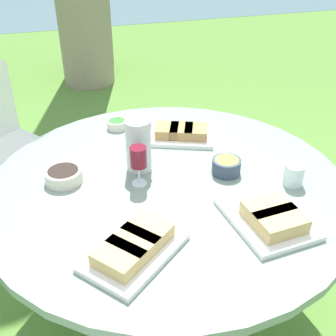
{
  "coord_description": "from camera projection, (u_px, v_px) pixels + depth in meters",
  "views": [
    {
      "loc": [
        -0.4,
        -1.33,
        1.64
      ],
      "look_at": [
        0.0,
        0.0,
        0.77
      ],
      "focal_mm": 45.0,
      "sensor_mm": 36.0,
      "label": 1
    }
  ],
  "objects": [
    {
      "name": "ground_plane",
      "position": [
        168.0,
        301.0,
        2.05
      ],
      "size": [
        40.0,
        40.0,
        0.0
      ],
      "primitive_type": "plane",
      "color": "#5B8C38"
    },
    {
      "name": "river_strip",
      "position": [
        55.0,
        4.0,
        8.08
      ],
      "size": [
        40.0,
        4.03,
        0.01
      ],
      "color": "slate",
      "rests_on": "ground_plane"
    },
    {
      "name": "dining_table",
      "position": [
        168.0,
        198.0,
        1.72
      ],
      "size": [
        1.43,
        1.43,
        0.71
      ],
      "color": "#4C4C51",
      "rests_on": "ground_plane"
    },
    {
      "name": "water_pitcher",
      "position": [
        139.0,
        145.0,
        1.69
      ],
      "size": [
        0.11,
        0.1,
        0.22
      ],
      "color": "silver",
      "rests_on": "dining_table"
    },
    {
      "name": "wine_glass",
      "position": [
        138.0,
        159.0,
        1.59
      ],
      "size": [
        0.07,
        0.07,
        0.16
      ],
      "color": "silver",
      "rests_on": "dining_table"
    },
    {
      "name": "platter_bread_main",
      "position": [
        181.0,
        134.0,
        1.95
      ],
      "size": [
        0.34,
        0.28,
        0.06
      ],
      "color": "white",
      "rests_on": "dining_table"
    },
    {
      "name": "platter_charcuterie",
      "position": [
        134.0,
        248.0,
        1.3
      ],
      "size": [
        0.38,
        0.37,
        0.07
      ],
      "color": "white",
      "rests_on": "dining_table"
    },
    {
      "name": "platter_sandwich_side",
      "position": [
        270.0,
        217.0,
        1.43
      ],
      "size": [
        0.27,
        0.35,
        0.07
      ],
      "color": "white",
      "rests_on": "dining_table"
    },
    {
      "name": "bowl_fries",
      "position": [
        226.0,
        166.0,
        1.7
      ],
      "size": [
        0.12,
        0.12,
        0.06
      ],
      "color": "#334256",
      "rests_on": "dining_table"
    },
    {
      "name": "bowl_salad",
      "position": [
        117.0,
        124.0,
        2.05
      ],
      "size": [
        0.1,
        0.1,
        0.04
      ],
      "color": "beige",
      "rests_on": "dining_table"
    },
    {
      "name": "bowl_olives",
      "position": [
        64.0,
        175.0,
        1.65
      ],
      "size": [
        0.15,
        0.15,
        0.05
      ],
      "color": "beige",
      "rests_on": "dining_table"
    },
    {
      "name": "cup_water_near",
      "position": [
        294.0,
        175.0,
        1.63
      ],
      "size": [
        0.08,
        0.08,
        0.09
      ],
      "color": "silver",
      "rests_on": "dining_table"
    }
  ]
}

